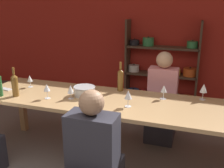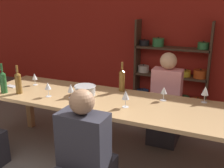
# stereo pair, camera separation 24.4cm
# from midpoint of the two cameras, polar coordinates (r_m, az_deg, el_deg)

# --- Properties ---
(wall_back_red) EXTENTS (8.80, 0.06, 2.70)m
(wall_back_red) POSITION_cam_midpoint_polar(r_m,az_deg,el_deg) (5.04, 11.72, 11.83)
(wall_back_red) COLOR red
(wall_back_red) RESTS_ON ground_plane
(shelf_unit) EXTENTS (1.33, 0.30, 1.51)m
(shelf_unit) POSITION_cam_midpoint_polar(r_m,az_deg,el_deg) (4.92, 14.03, 2.26)
(shelf_unit) COLOR #4C3828
(shelf_unit) RESTS_ON ground_plane
(dining_table) EXTENTS (3.05, 0.86, 0.77)m
(dining_table) POSITION_cam_midpoint_polar(r_m,az_deg,el_deg) (2.92, 1.61, -4.86)
(dining_table) COLOR tan
(dining_table) RESTS_ON ground_plane
(mixing_bowl) EXTENTS (0.25, 0.25, 0.11)m
(mixing_bowl) POSITION_cam_midpoint_polar(r_m,az_deg,el_deg) (3.02, -3.60, -1.31)
(mixing_bowl) COLOR #B7BABC
(mixing_bowl) RESTS_ON dining_table
(wine_bottle_green) EXTENTS (0.08, 0.08, 0.35)m
(wine_bottle_green) POSITION_cam_midpoint_polar(r_m,az_deg,el_deg) (3.27, -20.67, 0.47)
(wine_bottle_green) COLOR #1E4C23
(wine_bottle_green) RESTS_ON dining_table
(wine_bottle_dark) EXTENTS (0.07, 0.07, 0.34)m
(wine_bottle_dark) POSITION_cam_midpoint_polar(r_m,az_deg,el_deg) (3.19, -17.69, 0.33)
(wine_bottle_dark) COLOR brown
(wine_bottle_dark) RESTS_ON dining_table
(wine_bottle_amber) EXTENTS (0.07, 0.07, 0.36)m
(wine_bottle_amber) POSITION_cam_midpoint_polar(r_m,az_deg,el_deg) (3.13, 4.42, 0.92)
(wine_bottle_amber) COLOR brown
(wine_bottle_amber) RESTS_ON dining_table
(wine_glass_red_a) EXTENTS (0.07, 0.07, 0.15)m
(wine_glass_red_a) POSITION_cam_midpoint_polar(r_m,az_deg,el_deg) (3.48, -14.61, 1.47)
(wine_glass_red_a) COLOR white
(wine_glass_red_a) RESTS_ON dining_table
(wine_glass_white_a) EXTENTS (0.07, 0.07, 0.15)m
(wine_glass_white_a) POSITION_cam_midpoint_polar(r_m,az_deg,el_deg) (2.90, 13.60, -1.50)
(wine_glass_white_a) COLOR white
(wine_glass_white_a) RESTS_ON dining_table
(wine_glass_red_b) EXTENTS (0.08, 0.08, 0.18)m
(wine_glass_red_b) POSITION_cam_midpoint_polar(r_m,az_deg,el_deg) (2.97, 21.88, -1.49)
(wine_glass_red_b) COLOR white
(wine_glass_red_b) RESTS_ON dining_table
(wine_glass_red_c) EXTENTS (0.08, 0.08, 0.18)m
(wine_glass_red_c) POSITION_cam_midpoint_polar(r_m,az_deg,el_deg) (2.65, 5.63, -2.57)
(wine_glass_red_c) COLOR white
(wine_glass_red_c) RESTS_ON dining_table
(wine_glass_white_b) EXTENTS (0.07, 0.07, 0.16)m
(wine_glass_white_b) POSITION_cam_midpoint_polar(r_m,az_deg,el_deg) (3.00, -11.54, -0.56)
(wine_glass_white_b) COLOR white
(wine_glass_white_b) RESTS_ON dining_table
(wine_glass_red_d) EXTENTS (0.07, 0.07, 0.16)m
(wine_glass_red_d) POSITION_cam_midpoint_polar(r_m,az_deg,el_deg) (2.93, -6.63, -1.02)
(wine_glass_red_d) COLOR white
(wine_glass_red_d) RESTS_ON dining_table
(cell_phone) EXTENTS (0.16, 0.09, 0.01)m
(cell_phone) POSITION_cam_midpoint_polar(r_m,az_deg,el_deg) (3.52, -19.20, -0.50)
(cell_phone) COLOR silver
(cell_phone) RESTS_ON dining_table
(person_far_a) EXTENTS (0.37, 0.47, 1.21)m
(person_far_a) POSITION_cam_midpoint_polar(r_m,az_deg,el_deg) (3.56, 13.48, -5.40)
(person_far_a) COLOR #2D2D38
(person_far_a) RESTS_ON ground_plane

